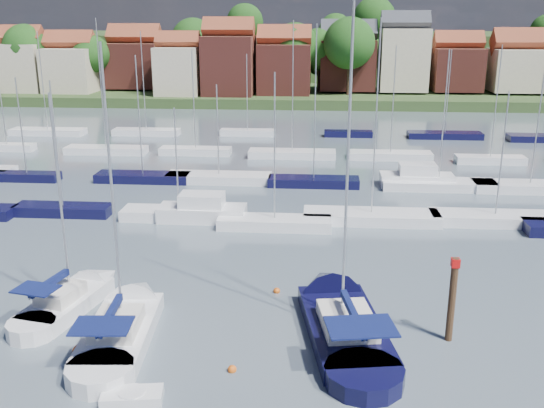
{
  "coord_description": "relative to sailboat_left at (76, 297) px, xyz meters",
  "views": [
    {
      "loc": [
        3.98,
        -25.76,
        15.57
      ],
      "look_at": [
        0.81,
        14.0,
        3.36
      ],
      "focal_mm": 40.0,
      "sensor_mm": 36.0,
      "label": 1
    }
  ],
  "objects": [
    {
      "name": "far_shore_town",
      "position": [
        11.9,
        127.95,
        4.24
      ],
      "size": [
        212.46,
        90.0,
        22.27
      ],
      "color": "#354C26",
      "rests_on": "ground"
    },
    {
      "name": "buoy_e",
      "position": [
        11.32,
        2.32,
        -0.37
      ],
      "size": [
        0.41,
        0.41,
        0.41
      ],
      "primitive_type": "sphere",
      "color": "#D85914",
      "rests_on": "ground"
    },
    {
      "name": "buoy_c",
      "position": [
        2.13,
        -5.19,
        -0.37
      ],
      "size": [
        0.53,
        0.53,
        0.53
      ],
      "primitive_type": "sphere",
      "color": "#D85914",
      "rests_on": "ground"
    },
    {
      "name": "ground",
      "position": [
        9.67,
        35.29,
        -0.37
      ],
      "size": [
        260.0,
        260.0,
        0.0
      ],
      "primitive_type": "plane",
      "color": "#45525D",
      "rests_on": "ground"
    },
    {
      "name": "sailboat_navy",
      "position": [
        14.8,
        -0.63,
        -0.02
      ],
      "size": [
        5.88,
        14.11,
        18.87
      ],
      "rotation": [
        0.0,
        0.0,
        1.74
      ],
      "color": "black",
      "rests_on": "ground"
    },
    {
      "name": "buoy_d",
      "position": [
        9.87,
        -6.25,
        -0.37
      ],
      "size": [
        0.42,
        0.42,
        0.42
      ],
      "primitive_type": "sphere",
      "color": "#D85914",
      "rests_on": "ground"
    },
    {
      "name": "tender",
      "position": [
        5.95,
        -8.83,
        -0.15
      ],
      "size": [
        2.73,
        1.59,
        0.56
      ],
      "rotation": [
        0.0,
        0.0,
        0.16
      ],
      "color": "white",
      "rests_on": "ground"
    },
    {
      "name": "timber_piling",
      "position": [
        20.39,
        -2.54,
        0.97
      ],
      "size": [
        0.4,
        0.4,
        6.7
      ],
      "color": "#4C331E",
      "rests_on": "ground"
    },
    {
      "name": "sailboat_centre",
      "position": [
        3.73,
        -2.41,
        -0.01
      ],
      "size": [
        3.99,
        11.93,
        15.92
      ],
      "rotation": [
        0.0,
        0.0,
        1.65
      ],
      "color": "white",
      "rests_on": "ground"
    },
    {
      "name": "sailboat_left",
      "position": [
        0.0,
        0.0,
        0.0
      ],
      "size": [
        4.37,
        9.81,
        13.01
      ],
      "rotation": [
        0.0,
        0.0,
        1.37
      ],
      "color": "white",
      "rests_on": "ground"
    },
    {
      "name": "marina_field",
      "position": [
        11.58,
        30.44,
        0.07
      ],
      "size": [
        79.62,
        41.41,
        15.93
      ],
      "color": "white",
      "rests_on": "ground"
    }
  ]
}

